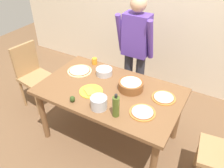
{
  "coord_description": "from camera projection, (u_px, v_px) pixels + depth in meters",
  "views": [
    {
      "loc": [
        1.05,
        -1.78,
        2.29
      ],
      "look_at": [
        0.0,
        0.05,
        0.81
      ],
      "focal_mm": 36.76,
      "sensor_mm": 36.0,
      "label": 1
    }
  ],
  "objects": [
    {
      "name": "ground",
      "position": [
        110.0,
        136.0,
        3.01
      ],
      "size": [
        8.0,
        8.0,
        0.0
      ],
      "primitive_type": "plane",
      "color": "brown"
    },
    {
      "name": "wall_back",
      "position": [
        164.0,
        5.0,
        3.4
      ],
      "size": [
        5.6,
        0.1,
        2.6
      ],
      "primitive_type": "cube",
      "color": "beige",
      "rests_on": "ground"
    },
    {
      "name": "dining_table",
      "position": [
        110.0,
        96.0,
        2.63
      ],
      "size": [
        1.6,
        0.96,
        0.76
      ],
      "color": "brown",
      "rests_on": "ground"
    },
    {
      "name": "person_cook",
      "position": [
        135.0,
        48.0,
        3.03
      ],
      "size": [
        0.49,
        0.25,
        1.62
      ],
      "color": "#2D2D38",
      "rests_on": "ground"
    },
    {
      "name": "chair_wooden_left",
      "position": [
        32.0,
        73.0,
        3.28
      ],
      "size": [
        0.45,
        0.45,
        0.95
      ],
      "color": "#A37A4C",
      "rests_on": "ground"
    },
    {
      "name": "pizza_raw_on_board",
      "position": [
        80.0,
        71.0,
        2.89
      ],
      "size": [
        0.3,
        0.3,
        0.02
      ],
      "color": "beige",
      "rests_on": "dining_table"
    },
    {
      "name": "pizza_cooked_on_tray",
      "position": [
        164.0,
        98.0,
        2.45
      ],
      "size": [
        0.25,
        0.25,
        0.02
      ],
      "color": "#C67A33",
      "rests_on": "dining_table"
    },
    {
      "name": "pizza_second_cooked",
      "position": [
        142.0,
        112.0,
        2.26
      ],
      "size": [
        0.26,
        0.26,
        0.02
      ],
      "color": "#C67A33",
      "rests_on": "dining_table"
    },
    {
      "name": "plate_with_slice",
      "position": [
        91.0,
        91.0,
        2.54
      ],
      "size": [
        0.26,
        0.26,
        0.02
      ],
      "color": "gold",
      "rests_on": "dining_table"
    },
    {
      "name": "popcorn_bowl",
      "position": [
        131.0,
        85.0,
        2.55
      ],
      "size": [
        0.28,
        0.28,
        0.11
      ],
      "color": "brown",
      "rests_on": "dining_table"
    },
    {
      "name": "mixing_bowl_steel",
      "position": [
        104.0,
        72.0,
        2.82
      ],
      "size": [
        0.2,
        0.2,
        0.08
      ],
      "color": "#B7B7BC",
      "rests_on": "dining_table"
    },
    {
      "name": "olive_oil_bottle",
      "position": [
        116.0,
        106.0,
        2.17
      ],
      "size": [
        0.07,
        0.07,
        0.26
      ],
      "color": "#47561E",
      "rests_on": "dining_table"
    },
    {
      "name": "steel_pot",
      "position": [
        99.0,
        103.0,
        2.29
      ],
      "size": [
        0.17,
        0.17,
        0.13
      ],
      "color": "#B7B7BC",
      "rests_on": "dining_table"
    },
    {
      "name": "cup_orange",
      "position": [
        95.0,
        61.0,
        3.03
      ],
      "size": [
        0.07,
        0.07,
        0.08
      ],
      "primitive_type": "cylinder",
      "color": "orange",
      "rests_on": "dining_table"
    },
    {
      "name": "avocado",
      "position": [
        72.0,
        99.0,
        2.39
      ],
      "size": [
        0.06,
        0.06,
        0.07
      ],
      "primitive_type": "ellipsoid",
      "color": "#2D4219",
      "rests_on": "dining_table"
    }
  ]
}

